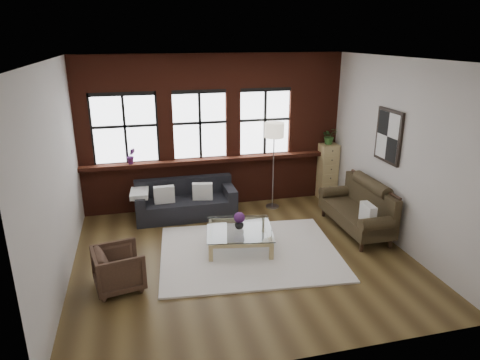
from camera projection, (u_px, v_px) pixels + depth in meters
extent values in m
plane|color=#4A371B|center=(243.00, 256.00, 7.21)|extent=(5.50, 5.50, 0.00)
plane|color=white|center=(243.00, 59.00, 6.18)|extent=(5.50, 5.50, 0.00)
plane|color=beige|center=(214.00, 132.00, 8.99)|extent=(5.50, 0.00, 5.50)
plane|color=beige|center=(303.00, 233.00, 4.40)|extent=(5.50, 0.00, 5.50)
plane|color=beige|center=(56.00, 179.00, 6.07)|extent=(0.00, 5.00, 5.00)
plane|color=beige|center=(398.00, 154.00, 7.32)|extent=(0.00, 5.00, 5.00)
cube|color=#532013|center=(216.00, 159.00, 9.03)|extent=(5.50, 0.30, 0.08)
cube|color=white|center=(249.00, 252.00, 7.30)|extent=(3.20, 2.62, 0.03)
cube|color=silver|center=(164.00, 195.00, 8.43)|extent=(0.40, 0.15, 0.34)
cube|color=silver|center=(203.00, 191.00, 8.60)|extent=(0.42, 0.22, 0.34)
cube|color=silver|center=(368.00, 213.00, 7.43)|extent=(0.16, 0.39, 0.34)
imported|color=#432E21|center=(119.00, 268.00, 6.22)|extent=(0.81, 0.80, 0.63)
imported|color=#B2B2B2|center=(239.00, 224.00, 7.36)|extent=(0.19, 0.19, 0.17)
sphere|color=#5A2368|center=(239.00, 218.00, 7.32)|extent=(0.19, 0.19, 0.19)
cube|color=tan|center=(327.00, 171.00, 9.64)|extent=(0.39, 0.39, 1.25)
imported|color=#2D5923|center=(329.00, 136.00, 9.38)|extent=(0.36, 0.32, 0.36)
imported|color=#5A2368|center=(131.00, 156.00, 8.55)|extent=(0.21, 0.18, 0.32)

